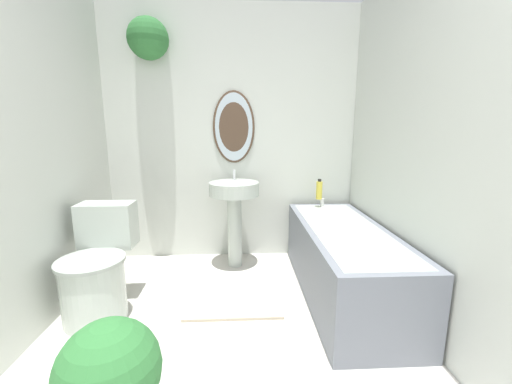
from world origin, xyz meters
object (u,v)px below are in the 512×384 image
pedestal_sink (234,202)px  shampoo_bottle (319,190)px  toilet (98,270)px  potted_plant (110,375)px  bathtub (343,260)px

pedestal_sink → shampoo_bottle: pedestal_sink is taller
toilet → shampoo_bottle: shampoo_bottle is taller
toilet → potted_plant: toilet is taller
bathtub → shampoo_bottle: 0.79m
toilet → bathtub: 1.79m
pedestal_sink → shampoo_bottle: size_ratio=4.65×
toilet → pedestal_sink: pedestal_sink is taller
pedestal_sink → shampoo_bottle: bearing=6.4°
toilet → pedestal_sink: (0.93, 0.74, 0.30)m
shampoo_bottle → pedestal_sink: bearing=-173.6°
pedestal_sink → shampoo_bottle: 0.82m
bathtub → potted_plant: bearing=-139.3°
pedestal_sink → bathtub: 1.08m
bathtub → shampoo_bottle: (-0.04, 0.67, 0.42)m
toilet → potted_plant: bearing=-64.2°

